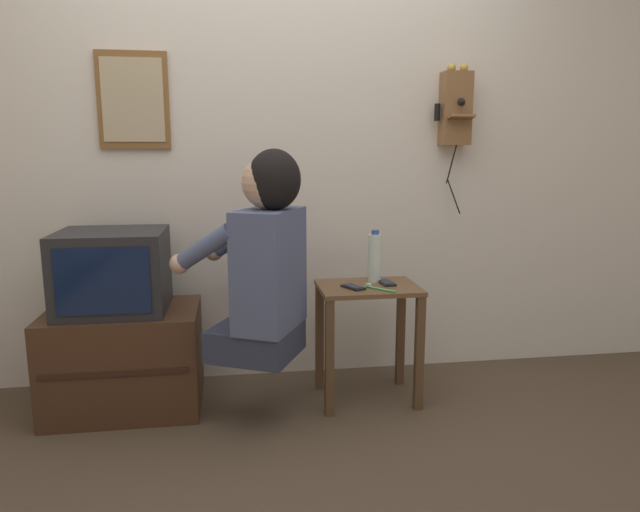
{
  "coord_description": "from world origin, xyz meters",
  "views": [
    {
      "loc": [
        -0.21,
        -1.96,
        1.24
      ],
      "look_at": [
        0.18,
        0.65,
        0.75
      ],
      "focal_mm": 32.0,
      "sensor_mm": 36.0,
      "label": 1
    }
  ],
  "objects_px": {
    "television": "(113,271)",
    "toothbrush": "(378,288)",
    "cell_phone_held": "(353,287)",
    "water_bottle": "(375,257)",
    "framed_picture": "(133,100)",
    "cell_phone_spare": "(387,283)",
    "person": "(264,258)",
    "wall_phone_antique": "(455,108)"
  },
  "relations": [
    {
      "from": "television",
      "to": "framed_picture",
      "type": "distance_m",
      "value": 0.87
    },
    {
      "from": "television",
      "to": "water_bottle",
      "type": "height_order",
      "value": "television"
    },
    {
      "from": "cell_phone_held",
      "to": "water_bottle",
      "type": "bearing_deg",
      "value": 16.24
    },
    {
      "from": "television",
      "to": "cell_phone_held",
      "type": "relative_size",
      "value": 3.54
    },
    {
      "from": "wall_phone_antique",
      "to": "water_bottle",
      "type": "bearing_deg",
      "value": -151.66
    },
    {
      "from": "framed_picture",
      "to": "cell_phone_spare",
      "type": "relative_size",
      "value": 3.69
    },
    {
      "from": "television",
      "to": "toothbrush",
      "type": "distance_m",
      "value": 1.26
    },
    {
      "from": "person",
      "to": "cell_phone_held",
      "type": "bearing_deg",
      "value": -46.01
    },
    {
      "from": "television",
      "to": "toothbrush",
      "type": "xyz_separation_m",
      "value": [
        1.24,
        -0.17,
        -0.09
      ]
    },
    {
      "from": "person",
      "to": "framed_picture",
      "type": "xyz_separation_m",
      "value": [
        -0.61,
        0.58,
        0.71
      ]
    },
    {
      "from": "toothbrush",
      "to": "cell_phone_held",
      "type": "bearing_deg",
      "value": 116.96
    },
    {
      "from": "person",
      "to": "water_bottle",
      "type": "relative_size",
      "value": 3.54
    },
    {
      "from": "wall_phone_antique",
      "to": "person",
      "type": "bearing_deg",
      "value": -153.37
    },
    {
      "from": "cell_phone_held",
      "to": "framed_picture",
      "type": "bearing_deg",
      "value": 130.37
    },
    {
      "from": "television",
      "to": "toothbrush",
      "type": "relative_size",
      "value": 3.71
    },
    {
      "from": "cell_phone_spare",
      "to": "water_bottle",
      "type": "distance_m",
      "value": 0.14
    },
    {
      "from": "television",
      "to": "toothbrush",
      "type": "bearing_deg",
      "value": -7.93
    },
    {
      "from": "television",
      "to": "water_bottle",
      "type": "xyz_separation_m",
      "value": [
        1.27,
        -0.0,
        0.03
      ]
    },
    {
      "from": "cell_phone_spare",
      "to": "television",
      "type": "bearing_deg",
      "value": 171.56
    },
    {
      "from": "cell_phone_held",
      "to": "toothbrush",
      "type": "bearing_deg",
      "value": -48.33
    },
    {
      "from": "wall_phone_antique",
      "to": "cell_phone_held",
      "type": "distance_m",
      "value": 1.15
    },
    {
      "from": "person",
      "to": "cell_phone_held",
      "type": "relative_size",
      "value": 6.75
    },
    {
      "from": "person",
      "to": "wall_phone_antique",
      "type": "distance_m",
      "value": 1.38
    },
    {
      "from": "wall_phone_antique",
      "to": "cell_phone_held",
      "type": "xyz_separation_m",
      "value": [
        -0.64,
        -0.4,
        -0.87
      ]
    },
    {
      "from": "cell_phone_held",
      "to": "person",
      "type": "bearing_deg",
      "value": 171.05
    },
    {
      "from": "framed_picture",
      "to": "water_bottle",
      "type": "height_order",
      "value": "framed_picture"
    },
    {
      "from": "person",
      "to": "wall_phone_antique",
      "type": "height_order",
      "value": "wall_phone_antique"
    },
    {
      "from": "toothbrush",
      "to": "wall_phone_antique",
      "type": "bearing_deg",
      "value": -1.26
    },
    {
      "from": "television",
      "to": "cell_phone_held",
      "type": "bearing_deg",
      "value": -6.47
    },
    {
      "from": "person",
      "to": "cell_phone_held",
      "type": "xyz_separation_m",
      "value": [
        0.43,
        0.14,
        -0.18
      ]
    },
    {
      "from": "television",
      "to": "cell_phone_spare",
      "type": "distance_m",
      "value": 1.32
    },
    {
      "from": "television",
      "to": "cell_phone_spare",
      "type": "bearing_deg",
      "value": -2.81
    },
    {
      "from": "cell_phone_held",
      "to": "cell_phone_spare",
      "type": "relative_size",
      "value": 1.07
    },
    {
      "from": "cell_phone_held",
      "to": "wall_phone_antique",
      "type": "bearing_deg",
      "value": 5.22
    },
    {
      "from": "cell_phone_held",
      "to": "cell_phone_spare",
      "type": "xyz_separation_m",
      "value": [
        0.18,
        0.06,
        0.0
      ]
    },
    {
      "from": "person",
      "to": "toothbrush",
      "type": "relative_size",
      "value": 7.08
    },
    {
      "from": "framed_picture",
      "to": "cell_phone_spare",
      "type": "distance_m",
      "value": 1.56
    },
    {
      "from": "framed_picture",
      "to": "toothbrush",
      "type": "relative_size",
      "value": 3.63
    },
    {
      "from": "cell_phone_held",
      "to": "water_bottle",
      "type": "relative_size",
      "value": 0.52
    },
    {
      "from": "television",
      "to": "toothbrush",
      "type": "height_order",
      "value": "television"
    },
    {
      "from": "toothbrush",
      "to": "cell_phone_spare",
      "type": "bearing_deg",
      "value": 15.9
    },
    {
      "from": "cell_phone_spare",
      "to": "toothbrush",
      "type": "distance_m",
      "value": 0.13
    }
  ]
}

